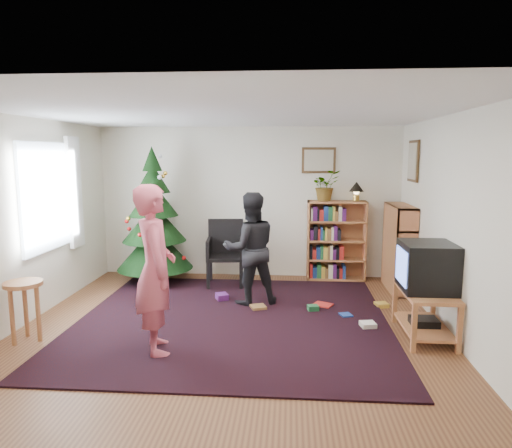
# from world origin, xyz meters

# --- Properties ---
(floor) EXTENTS (5.00, 5.00, 0.00)m
(floor) POSITION_xyz_m (0.00, 0.00, 0.00)
(floor) COLOR brown
(floor) RESTS_ON ground
(ceiling) EXTENTS (5.00, 5.00, 0.00)m
(ceiling) POSITION_xyz_m (0.00, 0.00, 2.50)
(ceiling) COLOR white
(ceiling) RESTS_ON wall_back
(wall_back) EXTENTS (5.00, 0.02, 2.50)m
(wall_back) POSITION_xyz_m (0.00, 2.50, 1.25)
(wall_back) COLOR silver
(wall_back) RESTS_ON floor
(wall_front) EXTENTS (5.00, 0.02, 2.50)m
(wall_front) POSITION_xyz_m (0.00, -2.50, 1.25)
(wall_front) COLOR silver
(wall_front) RESTS_ON floor
(wall_left) EXTENTS (0.02, 5.00, 2.50)m
(wall_left) POSITION_xyz_m (-2.50, 0.00, 1.25)
(wall_left) COLOR silver
(wall_left) RESTS_ON floor
(wall_right) EXTENTS (0.02, 5.00, 2.50)m
(wall_right) POSITION_xyz_m (2.50, 0.00, 1.25)
(wall_right) COLOR silver
(wall_right) RESTS_ON floor
(rug) EXTENTS (3.80, 3.60, 0.02)m
(rug) POSITION_xyz_m (0.00, 0.30, 0.01)
(rug) COLOR black
(rug) RESTS_ON floor
(window_pane) EXTENTS (0.04, 1.20, 1.40)m
(window_pane) POSITION_xyz_m (-2.47, 0.60, 1.50)
(window_pane) COLOR silver
(window_pane) RESTS_ON wall_left
(curtain) EXTENTS (0.06, 0.35, 1.60)m
(curtain) POSITION_xyz_m (-2.43, 1.30, 1.50)
(curtain) COLOR white
(curtain) RESTS_ON wall_left
(picture_back) EXTENTS (0.55, 0.03, 0.42)m
(picture_back) POSITION_xyz_m (1.15, 2.48, 1.95)
(picture_back) COLOR #4C3319
(picture_back) RESTS_ON wall_back
(picture_right) EXTENTS (0.03, 0.50, 0.60)m
(picture_right) POSITION_xyz_m (2.48, 1.75, 1.95)
(picture_right) COLOR #4C3319
(picture_right) RESTS_ON wall_right
(christmas_tree) EXTENTS (1.20, 1.20, 2.18)m
(christmas_tree) POSITION_xyz_m (-1.46, 1.94, 0.91)
(christmas_tree) COLOR #3F2816
(christmas_tree) RESTS_ON rug
(bookshelf_back) EXTENTS (0.95, 0.30, 1.30)m
(bookshelf_back) POSITION_xyz_m (1.45, 2.34, 0.66)
(bookshelf_back) COLOR #B46740
(bookshelf_back) RESTS_ON floor
(bookshelf_right) EXTENTS (0.30, 0.95, 1.30)m
(bookshelf_right) POSITION_xyz_m (2.34, 1.81, 0.66)
(bookshelf_right) COLOR #B46740
(bookshelf_right) RESTS_ON floor
(tv_stand) EXTENTS (0.52, 0.93, 0.55)m
(tv_stand) POSITION_xyz_m (2.22, -0.03, 0.33)
(tv_stand) COLOR #B46740
(tv_stand) RESTS_ON floor
(crt_tv) EXTENTS (0.57, 0.61, 0.53)m
(crt_tv) POSITION_xyz_m (2.22, -0.03, 0.82)
(crt_tv) COLOR black
(crt_tv) RESTS_ON tv_stand
(armchair) EXTENTS (0.61, 0.61, 1.02)m
(armchair) POSITION_xyz_m (-0.31, 1.94, 0.55)
(armchair) COLOR black
(armchair) RESTS_ON rug
(stool) EXTENTS (0.41, 0.41, 0.68)m
(stool) POSITION_xyz_m (-2.20, -0.48, 0.52)
(stool) COLOR #B46740
(stool) RESTS_ON floor
(person_standing) EXTENTS (0.63, 0.75, 1.76)m
(person_standing) POSITION_xyz_m (-0.68, -0.63, 0.88)
(person_standing) COLOR #BB4A5C
(person_standing) RESTS_ON rug
(person_by_chair) EXTENTS (0.89, 0.79, 1.55)m
(person_by_chair) POSITION_xyz_m (0.16, 0.98, 0.77)
(person_by_chair) COLOR black
(person_by_chair) RESTS_ON rug
(potted_plant) EXTENTS (0.57, 0.54, 0.50)m
(potted_plant) POSITION_xyz_m (1.25, 2.34, 1.55)
(potted_plant) COLOR gray
(potted_plant) RESTS_ON bookshelf_back
(table_lamp) EXTENTS (0.23, 0.23, 0.31)m
(table_lamp) POSITION_xyz_m (1.75, 2.34, 1.51)
(table_lamp) COLOR #A57F33
(table_lamp) RESTS_ON bookshelf_back
(floor_clutter) EXTENTS (2.40, 1.10, 0.08)m
(floor_clutter) POSITION_xyz_m (1.03, 0.73, 0.04)
(floor_clutter) COLOR #A51E19
(floor_clutter) RESTS_ON rug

